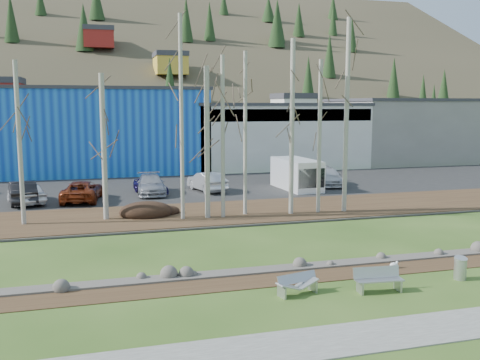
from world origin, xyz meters
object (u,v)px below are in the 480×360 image
object	(u,v)px
bench_damaged	(297,284)
car_5	(207,182)
seagull	(394,265)
car_1	(22,192)
van_white	(298,174)
bench_intact	(378,280)
car_2	(82,191)
car_3	(151,185)
car_6	(327,176)
car_0	(26,193)
litter_bin	(460,269)
car_4	(150,185)

from	to	relation	value
bench_damaged	car_5	size ratio (longest dim) A/B	0.38
seagull	car_1	distance (m)	24.82
seagull	van_white	xyz separation A→B (m)	(3.60, 19.51, 1.13)
bench_intact	car_2	bearing A→B (deg)	121.59
car_2	car_5	world-z (taller)	car_5
car_1	van_white	size ratio (longest dim) A/B	0.86
seagull	car_5	world-z (taller)	car_5
bench_damaged	car_3	xyz separation A→B (m)	(-2.69, 21.97, 0.49)
car_3	car_6	distance (m)	14.27
car_2	van_white	size ratio (longest dim) A/B	0.92
seagull	car_2	distance (m)	22.39
car_0	bench_damaged	bearing A→B (deg)	97.86
car_2	car_3	distance (m)	5.07
car_0	van_white	world-z (taller)	van_white
car_2	car_1	bearing A→B (deg)	5.19
car_0	car_5	xyz separation A→B (m)	(12.54, 1.84, -0.01)
car_2	van_white	bearing A→B (deg)	-168.85
seagull	car_1	world-z (taller)	car_1
car_5	car_6	size ratio (longest dim) A/B	0.90
bench_intact	litter_bin	xyz separation A→B (m)	(3.69, 0.34, -0.03)
car_0	car_6	size ratio (longest dim) A/B	0.89
bench_intact	car_3	bearing A→B (deg)	109.07
litter_bin	car_5	world-z (taller)	car_5
bench_intact	car_0	distance (m)	25.09
car_1	car_3	size ratio (longest dim) A/B	0.95
car_3	car_6	size ratio (longest dim) A/B	1.00
litter_bin	car_0	bearing A→B (deg)	130.48
car_1	car_6	xyz separation A→B (m)	(22.82, 2.03, -0.05)
car_3	bench_intact	bearing A→B (deg)	-73.71
litter_bin	seagull	distance (m)	2.52
bench_intact	car_4	bearing A→B (deg)	108.99
van_white	car_1	bearing A→B (deg)	178.87
car_0	car_4	world-z (taller)	car_0
car_5	car_3	bearing A→B (deg)	-9.08
car_6	car_0	bearing A→B (deg)	-168.14
car_0	car_6	bearing A→B (deg)	164.99
car_4	car_5	distance (m)	4.24
litter_bin	car_6	world-z (taller)	car_6
van_white	car_4	bearing A→B (deg)	172.01
van_white	car_5	bearing A→B (deg)	168.43
bench_intact	car_3	distance (m)	23.19
bench_intact	car_3	world-z (taller)	car_3
bench_intact	bench_damaged	size ratio (longest dim) A/B	1.07
car_4	van_white	world-z (taller)	van_white
bench_intact	bench_damaged	bearing A→B (deg)	174.50
car_1	van_white	distance (m)	19.74
car_4	seagull	bearing A→B (deg)	-86.82
litter_bin	car_6	xyz separation A→B (m)	(5.01, 22.74, 0.45)
car_0	van_white	bearing A→B (deg)	161.85
litter_bin	car_0	size ratio (longest dim) A/B	0.18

